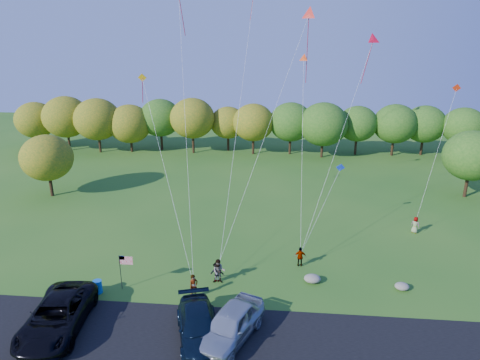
% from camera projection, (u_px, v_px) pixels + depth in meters
% --- Properties ---
extents(ground, '(140.00, 140.00, 0.00)m').
position_uv_depth(ground, '(227.00, 299.00, 29.09)').
color(ground, '#255C1A').
rests_on(ground, ground).
extents(asphalt_lane, '(44.00, 6.00, 0.06)m').
position_uv_depth(asphalt_lane, '(219.00, 338.00, 25.30)').
color(asphalt_lane, black).
rests_on(asphalt_lane, ground).
extents(treeline, '(77.52, 28.19, 8.52)m').
position_uv_depth(treeline, '(261.00, 124.00, 61.93)').
color(treeline, '#342313').
rests_on(treeline, ground).
extents(minivan_dark, '(3.86, 7.15, 1.91)m').
position_uv_depth(minivan_dark, '(57.00, 316.00, 25.75)').
color(minivan_dark, black).
rests_on(minivan_dark, asphalt_lane).
extents(minivan_navy, '(3.85, 6.15, 1.66)m').
position_uv_depth(minivan_navy, '(198.00, 327.00, 24.99)').
color(minivan_navy, black).
rests_on(minivan_navy, asphalt_lane).
extents(minivan_silver, '(4.32, 6.18, 1.95)m').
position_uv_depth(minivan_silver, '(230.00, 325.00, 24.91)').
color(minivan_silver, '#B2B6BD').
rests_on(minivan_silver, asphalt_lane).
extents(flyer_a, '(0.75, 0.75, 1.75)m').
position_uv_depth(flyer_a, '(194.00, 286.00, 29.02)').
color(flyer_a, '#4C4C59').
rests_on(flyer_a, ground).
extents(flyer_b, '(0.94, 0.75, 1.85)m').
position_uv_depth(flyer_b, '(219.00, 271.00, 30.80)').
color(flyer_b, '#4C4C59').
rests_on(flyer_b, ground).
extents(flyer_c, '(1.00, 0.57, 1.54)m').
position_uv_depth(flyer_c, '(217.00, 272.00, 31.02)').
color(flyer_c, '#4C4C59').
rests_on(flyer_c, ground).
extents(flyer_d, '(0.94, 0.39, 1.60)m').
position_uv_depth(flyer_d, '(300.00, 257.00, 33.08)').
color(flyer_d, '#4C4C59').
rests_on(flyer_d, ground).
extents(flyer_e, '(0.89, 0.83, 1.52)m').
position_uv_depth(flyer_e, '(415.00, 225.00, 38.76)').
color(flyer_e, '#4C4C59').
rests_on(flyer_e, ground).
extents(park_bench, '(1.69, 0.46, 0.93)m').
position_uv_depth(park_bench, '(76.00, 291.00, 29.16)').
color(park_bench, '#1A4017').
rests_on(park_bench, ground).
extents(trash_barrel, '(0.62, 0.62, 0.93)m').
position_uv_depth(trash_barrel, '(98.00, 287.00, 29.73)').
color(trash_barrel, blue).
rests_on(trash_barrel, ground).
extents(flag_assembly, '(0.98, 0.63, 2.64)m').
position_uv_depth(flag_assembly, '(124.00, 264.00, 29.68)').
color(flag_assembly, black).
rests_on(flag_assembly, ground).
extents(boulder_near, '(1.21, 0.95, 0.61)m').
position_uv_depth(boulder_near, '(312.00, 279.00, 31.02)').
color(boulder_near, gray).
rests_on(boulder_near, ground).
extents(boulder_far, '(1.00, 0.83, 0.52)m').
position_uv_depth(boulder_far, '(402.00, 286.00, 30.14)').
color(boulder_far, gray).
rests_on(boulder_far, ground).
extents(kites_aloft, '(27.67, 9.36, 17.93)m').
position_uv_depth(kites_aloft, '(297.00, 22.00, 35.63)').
color(kites_aloft, red).
rests_on(kites_aloft, ground).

